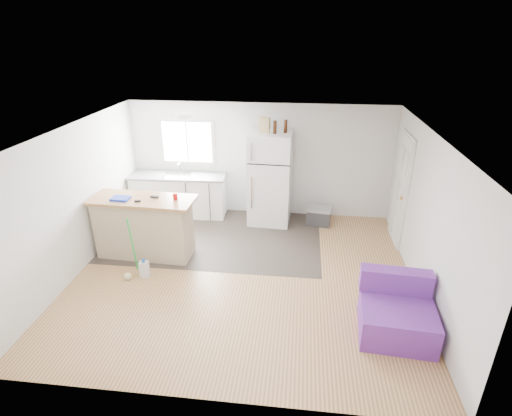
{
  "coord_description": "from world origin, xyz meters",
  "views": [
    {
      "loc": [
        0.86,
        -5.56,
        3.77
      ],
      "look_at": [
        0.13,
        0.7,
        0.91
      ],
      "focal_mm": 28.0,
      "sensor_mm": 36.0,
      "label": 1
    }
  ],
  "objects": [
    {
      "name": "window",
      "position": [
        -1.55,
        2.49,
        1.55
      ],
      "size": [
        1.18,
        0.06,
        0.98
      ],
      "color": "white",
      "rests_on": "back_wall"
    },
    {
      "name": "peninsula",
      "position": [
        -1.83,
        0.44,
        0.56
      ],
      "size": [
        1.82,
        0.76,
        1.1
      ],
      "rotation": [
        0.0,
        0.0,
        -0.04
      ],
      "color": "tan",
      "rests_on": "floor"
    },
    {
      "name": "bottle_right",
      "position": [
        0.54,
        2.09,
        2.03
      ],
      "size": [
        0.08,
        0.08,
        0.25
      ],
      "primitive_type": "cylinder",
      "rotation": [
        0.0,
        0.0,
        0.1
      ],
      "color": "#321609",
      "rests_on": "refrigerator"
    },
    {
      "name": "mop",
      "position": [
        -1.83,
        -0.33,
        0.23
      ],
      "size": [
        0.22,
        0.32,
        1.14
      ],
      "rotation": [
        0.0,
        0.0,
        0.25
      ],
      "color": "green",
      "rests_on": "floor"
    },
    {
      "name": "vinyl_zone",
      "position": [
        -0.73,
        1.25,
        0.0
      ],
      "size": [
        4.05,
        2.5,
        0.0
      ],
      "primitive_type": "cube",
      "color": "#342B27",
      "rests_on": "floor"
    },
    {
      "name": "cardboard_box",
      "position": [
        0.13,
        2.05,
        2.05
      ],
      "size": [
        0.22,
        0.14,
        0.3
      ],
      "primitive_type": "cube",
      "rotation": [
        0.0,
        0.0,
        -0.2
      ],
      "color": "tan",
      "rests_on": "refrigerator"
    },
    {
      "name": "interior_door",
      "position": [
        2.72,
        1.55,
        1.02
      ],
      "size": [
        0.11,
        0.92,
        2.1
      ],
      "color": "white",
      "rests_on": "right_wall"
    },
    {
      "name": "tool_a",
      "position": [
        -1.61,
        0.51,
        1.12
      ],
      "size": [
        0.15,
        0.07,
        0.03
      ],
      "primitive_type": "cube",
      "rotation": [
        0.0,
        0.0,
        -0.17
      ],
      "color": "black",
      "rests_on": "peninsula"
    },
    {
      "name": "blue_tray",
      "position": [
        -2.15,
        0.36,
        1.12
      ],
      "size": [
        0.31,
        0.24,
        0.04
      ],
      "primitive_type": "cube",
      "rotation": [
        0.0,
        0.0,
        -0.05
      ],
      "color": "#142EC4",
      "rests_on": "peninsula"
    },
    {
      "name": "room",
      "position": [
        0.0,
        0.0,
        1.2
      ],
      "size": [
        5.51,
        5.01,
        2.41
      ],
      "color": "olive",
      "rests_on": "ground"
    },
    {
      "name": "ceiling_fixture",
      "position": [
        -1.2,
        1.2,
        2.36
      ],
      "size": [
        0.3,
        0.3,
        0.07
      ],
      "primitive_type": "cylinder",
      "color": "white",
      "rests_on": "ceiling"
    },
    {
      "name": "cooler",
      "position": [
        1.28,
        2.03,
        0.19
      ],
      "size": [
        0.54,
        0.41,
        0.38
      ],
      "rotation": [
        0.0,
        0.0,
        -0.14
      ],
      "color": "#313134",
      "rests_on": "floor"
    },
    {
      "name": "bottle_left",
      "position": [
        0.34,
        2.0,
        2.03
      ],
      "size": [
        0.09,
        0.09,
        0.25
      ],
      "primitive_type": "cylinder",
      "rotation": [
        0.0,
        0.0,
        -0.39
      ],
      "color": "#321609",
      "rests_on": "refrigerator"
    },
    {
      "name": "cleaner_jug",
      "position": [
        -1.61,
        -0.26,
        0.14
      ],
      "size": [
        0.16,
        0.12,
        0.33
      ],
      "rotation": [
        0.0,
        0.0,
        0.08
      ],
      "color": "silver",
      "rests_on": "floor"
    },
    {
      "name": "refrigerator",
      "position": [
        0.26,
        2.09,
        0.95
      ],
      "size": [
        0.88,
        0.84,
        1.9
      ],
      "rotation": [
        0.0,
        0.0,
        -0.05
      ],
      "color": "white",
      "rests_on": "floor"
    },
    {
      "name": "tool_b",
      "position": [
        -1.83,
        0.3,
        1.11
      ],
      "size": [
        0.11,
        0.06,
        0.03
      ],
      "primitive_type": "cube",
      "rotation": [
        0.0,
        0.0,
        0.24
      ],
      "color": "black",
      "rests_on": "peninsula"
    },
    {
      "name": "red_cup",
      "position": [
        -1.22,
        0.46,
        1.16
      ],
      "size": [
        0.09,
        0.09,
        0.12
      ],
      "primitive_type": "cylinder",
      "rotation": [
        0.0,
        0.0,
        -0.17
      ],
      "color": "#BA0B0B",
      "rests_on": "peninsula"
    },
    {
      "name": "kitchen_cabinets",
      "position": [
        -1.73,
        2.18,
        0.46
      ],
      "size": [
        2.07,
        0.72,
        1.19
      ],
      "rotation": [
        0.0,
        0.0,
        0.04
      ],
      "color": "white",
      "rests_on": "floor"
    },
    {
      "name": "purple_seat",
      "position": [
        2.22,
        -1.11,
        0.29
      ],
      "size": [
        1.02,
        0.97,
        0.78
      ],
      "rotation": [
        0.0,
        0.0,
        -0.08
      ],
      "color": "purple",
      "rests_on": "floor"
    }
  ]
}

